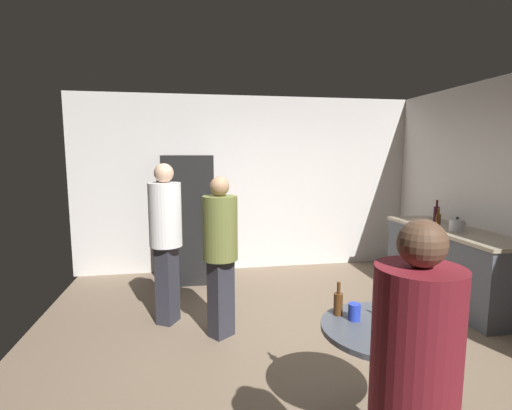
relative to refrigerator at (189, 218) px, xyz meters
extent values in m
cube|color=#7A6651|center=(0.94, -2.20, -0.95)|extent=(5.20, 5.20, 0.10)
cube|color=silver|center=(0.94, 0.43, 0.45)|extent=(5.32, 0.06, 2.70)
cube|color=black|center=(0.00, 0.00, 0.00)|extent=(0.70, 0.65, 1.80)
cube|color=#262628|center=(0.21, -0.34, 0.09)|extent=(0.03, 0.03, 0.60)
cube|color=#4C515B|center=(3.22, -1.33, -0.47)|extent=(0.60, 1.96, 0.86)
cube|color=tan|center=(3.22, -1.33, -0.02)|extent=(0.64, 2.00, 0.04)
cylinder|color=#B2B2B7|center=(3.17, -1.46, 0.07)|extent=(0.17, 0.17, 0.14)
sphere|color=black|center=(3.17, -1.46, 0.16)|extent=(0.04, 0.04, 0.04)
cone|color=#B2B2B7|center=(3.29, -1.46, 0.08)|extent=(0.09, 0.04, 0.06)
cylinder|color=#3F141E|center=(3.28, -0.93, 0.11)|extent=(0.08, 0.08, 0.22)
cylinder|color=#3F141E|center=(3.28, -0.93, 0.26)|extent=(0.03, 0.03, 0.09)
cylinder|color=#593314|center=(3.17, -1.12, 0.07)|extent=(0.06, 0.06, 0.15)
cylinder|color=#593314|center=(3.17, -1.12, 0.19)|extent=(0.02, 0.02, 0.08)
cylinder|color=#4C515B|center=(1.23, -3.34, -0.55)|extent=(0.10, 0.10, 0.70)
cylinder|color=#4C515B|center=(1.23, -3.34, -0.18)|extent=(0.80, 0.80, 0.03)
cylinder|color=#8C5919|center=(1.31, -3.30, -0.09)|extent=(0.06, 0.06, 0.15)
cylinder|color=#8C5919|center=(1.31, -3.30, 0.02)|extent=(0.02, 0.02, 0.08)
cylinder|color=#593314|center=(1.00, -3.12, -0.09)|extent=(0.06, 0.06, 0.15)
cylinder|color=#593314|center=(1.00, -3.12, 0.02)|extent=(0.02, 0.02, 0.08)
cylinder|color=#26662D|center=(1.40, -3.30, -0.09)|extent=(0.06, 0.06, 0.15)
cylinder|color=#26662D|center=(1.40, -3.30, 0.02)|extent=(0.02, 0.02, 0.08)
cylinder|color=blue|center=(1.08, -3.22, -0.11)|extent=(0.08, 0.08, 0.11)
cube|color=#2D2D38|center=(0.31, -1.82, -0.50)|extent=(0.28, 0.27, 0.79)
cylinder|color=olive|center=(0.31, -1.82, 0.20)|extent=(0.48, 0.48, 0.63)
sphere|color=tan|center=(0.31, -1.82, 0.61)|extent=(0.19, 0.19, 0.19)
cube|color=#2D2D38|center=(-0.23, -1.41, -0.48)|extent=(0.26, 0.27, 0.85)
cylinder|color=white|center=(-0.23, -1.41, 0.28)|extent=(0.46, 0.46, 0.67)
sphere|color=#D8AD8C|center=(-0.23, -1.41, 0.72)|extent=(0.20, 0.20, 0.20)
cylinder|color=maroon|center=(0.89, -4.17, 0.18)|extent=(0.47, 0.47, 0.61)
sphere|color=brown|center=(0.89, -4.17, 0.58)|extent=(0.18, 0.18, 0.18)
camera|label=1|loc=(0.04, -5.42, 0.91)|focal=26.46mm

